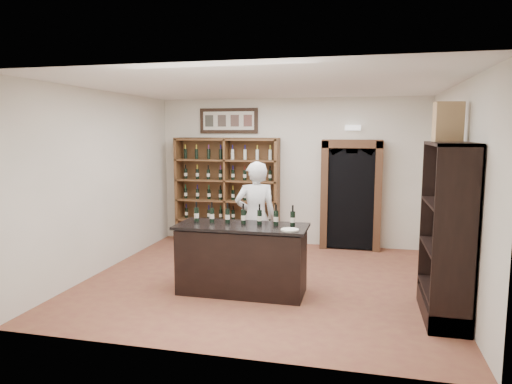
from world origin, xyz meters
TOP-DOWN VIEW (x-y plane):
  - floor at (0.00, 0.00)m, footprint 5.50×5.50m
  - ceiling at (0.00, 0.00)m, footprint 5.50×5.50m
  - wall_back at (0.00, 2.50)m, footprint 5.50×0.04m
  - wall_left at (-2.75, 0.00)m, footprint 0.04×5.00m
  - wall_right at (2.75, 0.00)m, footprint 0.04×5.00m
  - wine_shelf at (-1.30, 2.33)m, footprint 2.20×0.38m
  - framed_picture at (-1.30, 2.47)m, footprint 1.25×0.04m
  - arched_doorway at (1.25, 2.33)m, footprint 1.17×0.35m
  - emergency_light at (1.25, 2.42)m, footprint 0.30×0.10m
  - tasting_counter at (-0.20, -0.60)m, footprint 1.88×0.78m
  - counter_bottle_0 at (-0.92, -0.51)m, footprint 0.07×0.07m
  - counter_bottle_1 at (-0.68, -0.51)m, footprint 0.07×0.07m
  - counter_bottle_2 at (-0.44, -0.51)m, footprint 0.07×0.07m
  - counter_bottle_3 at (-0.20, -0.51)m, footprint 0.07×0.07m
  - counter_bottle_4 at (0.04, -0.51)m, footprint 0.07×0.07m
  - counter_bottle_5 at (0.28, -0.51)m, footprint 0.07×0.07m
  - counter_bottle_6 at (0.52, -0.51)m, footprint 0.07×0.07m
  - side_cabinet at (2.52, -0.90)m, footprint 0.48×1.20m
  - shopkeeper at (-0.21, 0.32)m, footprint 0.79×0.66m
  - plate at (0.53, -0.81)m, footprint 0.24×0.24m
  - wine_crate at (2.50, -0.55)m, footprint 0.38×0.21m

SIDE VIEW (x-z plane):
  - floor at x=0.00m, z-range 0.00..0.00m
  - tasting_counter at x=-0.20m, z-range -0.01..0.99m
  - side_cabinet at x=2.52m, z-range -0.35..1.85m
  - shopkeeper at x=-0.21m, z-range 0.00..1.85m
  - plate at x=0.53m, z-range 1.00..1.02m
  - wine_shelf at x=-1.30m, z-range 0.00..2.20m
  - counter_bottle_0 at x=-0.92m, z-range 0.96..1.26m
  - counter_bottle_1 at x=-0.68m, z-range 0.96..1.26m
  - counter_bottle_2 at x=-0.44m, z-range 0.96..1.26m
  - counter_bottle_3 at x=-0.20m, z-range 0.96..1.26m
  - counter_bottle_4 at x=0.04m, z-range 0.96..1.26m
  - counter_bottle_5 at x=0.28m, z-range 0.96..1.26m
  - counter_bottle_6 at x=0.52m, z-range 0.96..1.26m
  - arched_doorway at x=1.25m, z-range 0.05..2.22m
  - wall_back at x=0.00m, z-range 0.00..3.00m
  - wall_left at x=-2.75m, z-range 0.00..3.00m
  - wall_right at x=2.75m, z-range 0.00..3.00m
  - emergency_light at x=1.25m, z-range 2.35..2.45m
  - wine_crate at x=2.50m, z-range 2.20..2.70m
  - framed_picture at x=-1.30m, z-range 2.29..2.81m
  - ceiling at x=0.00m, z-range 3.00..3.00m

